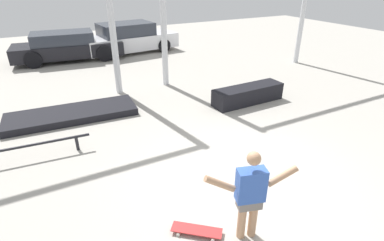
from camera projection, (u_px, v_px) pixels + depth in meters
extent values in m
plane|color=#B2ADA3|center=(245.00, 181.00, 5.72)|extent=(36.00, 36.00, 0.00)
cylinder|color=tan|center=(242.00, 219.00, 4.37)|extent=(0.12, 0.12, 0.70)
cylinder|color=tan|center=(253.00, 217.00, 4.40)|extent=(0.12, 0.12, 0.70)
cube|color=slate|center=(249.00, 202.00, 4.26)|extent=(0.38, 0.28, 0.15)
cube|color=#3359B2|center=(251.00, 185.00, 4.12)|extent=(0.45, 0.31, 0.50)
sphere|color=tan|center=(254.00, 159.00, 3.93)|extent=(0.19, 0.19, 0.19)
cylinder|color=tan|center=(220.00, 184.00, 4.01)|extent=(0.46, 0.22, 0.31)
cylinder|color=tan|center=(282.00, 176.00, 4.16)|extent=(0.46, 0.22, 0.31)
cube|color=red|center=(197.00, 230.00, 4.55)|extent=(0.73, 0.65, 0.01)
cylinder|color=silver|center=(215.00, 229.00, 4.61)|extent=(0.06, 0.06, 0.05)
cylinder|color=silver|center=(213.00, 240.00, 4.42)|extent=(0.06, 0.06, 0.05)
cylinder|color=silver|center=(182.00, 224.00, 4.71)|extent=(0.06, 0.06, 0.05)
cylinder|color=silver|center=(178.00, 235.00, 4.52)|extent=(0.06, 0.06, 0.05)
cube|color=black|center=(248.00, 94.00, 9.06)|extent=(2.28, 0.67, 0.51)
cube|color=black|center=(72.00, 114.00, 8.18)|extent=(3.45, 1.39, 0.19)
cylinder|color=black|center=(9.00, 149.00, 6.11)|extent=(3.15, 0.29, 0.06)
cylinder|color=black|center=(77.00, 143.00, 6.65)|extent=(0.07, 0.07, 0.33)
cube|color=black|center=(69.00, 49.00, 13.34)|extent=(4.74, 2.09, 0.57)
cube|color=#2D333D|center=(62.00, 38.00, 13.04)|extent=(2.66, 1.76, 0.48)
cylinder|color=black|center=(100.00, 46.00, 14.55)|extent=(0.71, 0.29, 0.69)
cylinder|color=black|center=(104.00, 54.00, 13.21)|extent=(0.71, 0.29, 0.69)
cylinder|color=black|center=(36.00, 51.00, 13.59)|extent=(0.71, 0.29, 0.69)
cylinder|color=black|center=(33.00, 60.00, 12.25)|extent=(0.71, 0.29, 0.69)
cube|color=white|center=(130.00, 42.00, 14.68)|extent=(4.61, 2.22, 0.67)
cube|color=#2D333D|center=(126.00, 29.00, 14.32)|extent=(2.60, 1.88, 0.57)
cylinder|color=black|center=(148.00, 39.00, 16.10)|extent=(0.65, 0.28, 0.63)
cylinder|color=black|center=(164.00, 45.00, 14.80)|extent=(0.65, 0.28, 0.63)
cylinder|color=black|center=(98.00, 46.00, 14.74)|extent=(0.65, 0.28, 0.63)
cylinder|color=black|center=(110.00, 53.00, 13.44)|extent=(0.65, 0.28, 0.63)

